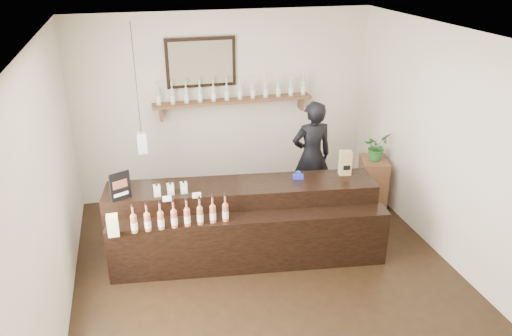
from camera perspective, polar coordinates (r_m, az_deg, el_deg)
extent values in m
plane|color=black|center=(6.09, 1.53, -12.40)|extent=(5.00, 5.00, 0.00)
plane|color=beige|center=(7.66, -3.52, 7.16)|extent=(4.50, 0.00, 4.50)
plane|color=beige|center=(3.42, 13.93, -17.26)|extent=(4.50, 0.00, 4.50)
plane|color=beige|center=(5.27, -22.55, -2.81)|extent=(0.00, 5.00, 5.00)
plane|color=beige|center=(6.34, 21.64, 1.81)|extent=(0.00, 5.00, 5.00)
plane|color=white|center=(4.97, 1.90, 14.56)|extent=(5.00, 5.00, 0.00)
cube|color=brown|center=(7.53, -2.59, 7.68)|extent=(2.40, 0.25, 0.04)
cube|color=brown|center=(7.46, -10.81, 6.14)|extent=(0.04, 0.20, 0.20)
cube|color=brown|center=(7.88, 5.15, 7.43)|extent=(0.04, 0.20, 0.20)
cube|color=black|center=(7.41, -6.32, 11.91)|extent=(1.02, 0.04, 0.72)
cube|color=#4B4030|center=(7.38, -6.29, 11.87)|extent=(0.92, 0.01, 0.62)
cube|color=white|center=(6.73, -12.89, 2.82)|extent=(0.12, 0.12, 0.28)
cylinder|color=black|center=(6.49, -13.57, 9.80)|extent=(0.01, 0.01, 1.41)
cylinder|color=#ADC3A3|center=(7.36, -11.09, 7.85)|extent=(0.07, 0.07, 0.20)
cone|color=#ADC3A3|center=(7.33, -11.17, 8.80)|extent=(0.07, 0.07, 0.05)
cylinder|color=#ADC3A3|center=(7.31, -11.21, 9.26)|extent=(0.02, 0.02, 0.07)
cylinder|color=gold|center=(7.30, -11.24, 9.61)|extent=(0.03, 0.03, 0.02)
cylinder|color=white|center=(7.37, -11.08, 7.70)|extent=(0.07, 0.07, 0.09)
cylinder|color=#ADC3A3|center=(7.37, -9.53, 8.00)|extent=(0.07, 0.07, 0.20)
cone|color=#ADC3A3|center=(7.34, -9.60, 8.95)|extent=(0.07, 0.07, 0.05)
cylinder|color=#ADC3A3|center=(7.32, -9.63, 9.40)|extent=(0.02, 0.02, 0.07)
cylinder|color=gold|center=(7.31, -9.66, 9.76)|extent=(0.03, 0.03, 0.02)
cylinder|color=white|center=(7.38, -9.52, 7.84)|extent=(0.07, 0.07, 0.09)
cylinder|color=#ADC3A3|center=(7.39, -7.98, 8.14)|extent=(0.07, 0.07, 0.20)
cone|color=#ADC3A3|center=(7.36, -8.03, 9.09)|extent=(0.07, 0.07, 0.05)
cylinder|color=#ADC3A3|center=(7.34, -8.06, 9.54)|extent=(0.02, 0.02, 0.07)
cylinder|color=gold|center=(7.33, -8.08, 9.89)|extent=(0.03, 0.03, 0.02)
cylinder|color=white|center=(7.40, -7.97, 7.98)|extent=(0.07, 0.07, 0.09)
cylinder|color=#ADC3A3|center=(7.42, -6.43, 8.27)|extent=(0.07, 0.07, 0.20)
cone|color=#ADC3A3|center=(7.38, -6.47, 9.22)|extent=(0.07, 0.07, 0.05)
cylinder|color=#ADC3A3|center=(7.37, -6.50, 9.67)|extent=(0.02, 0.02, 0.07)
cylinder|color=gold|center=(7.36, -6.51, 10.02)|extent=(0.03, 0.03, 0.02)
cylinder|color=white|center=(7.42, -6.42, 8.12)|extent=(0.07, 0.07, 0.09)
cylinder|color=#ADC3A3|center=(7.44, -4.89, 8.39)|extent=(0.07, 0.07, 0.20)
cone|color=#ADC3A3|center=(7.41, -4.93, 9.34)|extent=(0.07, 0.07, 0.05)
cylinder|color=#ADC3A3|center=(7.40, -4.94, 9.79)|extent=(0.02, 0.02, 0.07)
cylinder|color=gold|center=(7.39, -4.96, 10.14)|extent=(0.03, 0.03, 0.02)
cylinder|color=white|center=(7.45, -4.89, 8.24)|extent=(0.07, 0.07, 0.09)
cylinder|color=#ADC3A3|center=(7.48, -3.37, 8.51)|extent=(0.07, 0.07, 0.20)
cone|color=#ADC3A3|center=(7.45, -3.39, 9.46)|extent=(0.07, 0.07, 0.05)
cylinder|color=#ADC3A3|center=(7.43, -3.40, 9.90)|extent=(0.02, 0.02, 0.07)
cylinder|color=gold|center=(7.42, -3.41, 10.26)|extent=(0.03, 0.03, 0.02)
cylinder|color=white|center=(7.48, -3.36, 8.36)|extent=(0.07, 0.07, 0.09)
cylinder|color=#ADC3A3|center=(7.52, -1.86, 8.63)|extent=(0.07, 0.07, 0.20)
cone|color=#ADC3A3|center=(7.49, -1.87, 9.56)|extent=(0.07, 0.07, 0.05)
cylinder|color=#ADC3A3|center=(7.47, -1.87, 10.01)|extent=(0.02, 0.02, 0.07)
cylinder|color=gold|center=(7.46, -1.88, 10.36)|extent=(0.03, 0.03, 0.02)
cylinder|color=white|center=(7.52, -1.85, 8.48)|extent=(0.07, 0.07, 0.09)
cylinder|color=#ADC3A3|center=(7.56, -0.36, 8.73)|extent=(0.07, 0.07, 0.20)
cone|color=#ADC3A3|center=(7.53, -0.36, 9.66)|extent=(0.07, 0.07, 0.05)
cylinder|color=#ADC3A3|center=(7.52, -0.36, 10.11)|extent=(0.02, 0.02, 0.07)
cylinder|color=gold|center=(7.50, -0.37, 10.45)|extent=(0.03, 0.03, 0.02)
cylinder|color=white|center=(7.57, -0.36, 8.58)|extent=(0.07, 0.07, 0.09)
cylinder|color=#ADC3A3|center=(7.61, 1.12, 8.83)|extent=(0.07, 0.07, 0.20)
cone|color=#ADC3A3|center=(7.58, 1.12, 9.76)|extent=(0.07, 0.07, 0.05)
cylinder|color=#ADC3A3|center=(7.57, 1.13, 10.20)|extent=(0.02, 0.02, 0.07)
cylinder|color=gold|center=(7.55, 1.13, 10.54)|extent=(0.03, 0.03, 0.02)
cylinder|color=white|center=(7.62, 1.12, 8.68)|extent=(0.07, 0.07, 0.09)
cylinder|color=#ADC3A3|center=(7.67, 2.57, 8.92)|extent=(0.07, 0.07, 0.20)
cone|color=#ADC3A3|center=(7.63, 2.59, 9.84)|extent=(0.07, 0.07, 0.05)
cylinder|color=#ADC3A3|center=(7.62, 2.60, 10.28)|extent=(0.02, 0.02, 0.07)
cylinder|color=gold|center=(7.61, 2.61, 10.62)|extent=(0.03, 0.03, 0.02)
cylinder|color=white|center=(7.67, 2.57, 8.77)|extent=(0.07, 0.07, 0.09)
cylinder|color=#ADC3A3|center=(7.73, 4.01, 9.00)|extent=(0.07, 0.07, 0.20)
cone|color=#ADC3A3|center=(7.69, 4.04, 9.92)|extent=(0.07, 0.07, 0.05)
cylinder|color=#ADC3A3|center=(7.68, 4.05, 10.35)|extent=(0.02, 0.02, 0.07)
cylinder|color=gold|center=(7.67, 4.06, 10.69)|extent=(0.03, 0.03, 0.02)
cylinder|color=white|center=(7.73, 4.01, 8.86)|extent=(0.07, 0.07, 0.09)
cylinder|color=#ADC3A3|center=(7.79, 5.43, 9.08)|extent=(0.07, 0.07, 0.20)
cone|color=#ADC3A3|center=(7.76, 5.46, 9.99)|extent=(0.07, 0.07, 0.05)
cylinder|color=#ADC3A3|center=(7.74, 5.48, 10.42)|extent=(0.02, 0.02, 0.07)
cylinder|color=gold|center=(7.73, 5.49, 10.76)|extent=(0.03, 0.03, 0.02)
cylinder|color=white|center=(7.80, 5.42, 8.94)|extent=(0.07, 0.07, 0.09)
cube|color=black|center=(6.37, -1.61, -5.62)|extent=(3.38, 1.01, 0.93)
cube|color=black|center=(6.06, -0.65, -8.55)|extent=(3.34, 0.72, 0.71)
cube|color=white|center=(5.84, -10.14, -3.48)|extent=(0.10, 0.04, 0.05)
cube|color=white|center=(5.86, -6.80, -3.12)|extent=(0.10, 0.04, 0.05)
cube|color=#D1D381|center=(5.73, -15.98, -6.83)|extent=(0.12, 0.12, 0.12)
cube|color=#D1D381|center=(5.67, -16.11, -5.78)|extent=(0.12, 0.12, 0.12)
cube|color=#ADC3A3|center=(5.96, -11.25, -2.54)|extent=(0.08, 0.08, 0.13)
cube|color=#F5BFD1|center=(5.93, -11.22, -2.73)|extent=(0.07, 0.00, 0.06)
cylinder|color=black|center=(5.93, -11.31, -1.86)|extent=(0.02, 0.02, 0.03)
cube|color=#ADC3A3|center=(5.97, -9.75, -2.39)|extent=(0.08, 0.08, 0.13)
cube|color=#F5BFD1|center=(5.93, -9.71, -2.57)|extent=(0.07, 0.00, 0.06)
cylinder|color=black|center=(5.94, -9.80, -1.71)|extent=(0.02, 0.02, 0.03)
cube|color=#ADC3A3|center=(5.98, -8.26, -2.23)|extent=(0.08, 0.08, 0.13)
cube|color=#F5BFD1|center=(5.94, -8.21, -2.41)|extent=(0.07, 0.00, 0.06)
cylinder|color=black|center=(5.95, -8.30, -1.55)|extent=(0.02, 0.02, 0.03)
cylinder|color=#AD5D3A|center=(5.70, -13.76, -6.24)|extent=(0.07, 0.07, 0.20)
cone|color=#AD5D3A|center=(5.64, -13.89, -5.13)|extent=(0.07, 0.07, 0.05)
cylinder|color=#AD5D3A|center=(5.61, -13.95, -4.59)|extent=(0.02, 0.02, 0.07)
cylinder|color=black|center=(5.59, -13.99, -4.17)|extent=(0.03, 0.03, 0.02)
cylinder|color=white|center=(5.71, -13.74, -6.42)|extent=(0.07, 0.07, 0.09)
cylinder|color=#AD5D3A|center=(5.70, -12.28, -6.09)|extent=(0.07, 0.07, 0.20)
cone|color=#AD5D3A|center=(5.64, -12.40, -4.97)|extent=(0.07, 0.07, 0.05)
cylinder|color=#AD5D3A|center=(5.61, -12.45, -4.44)|extent=(0.02, 0.02, 0.07)
cylinder|color=black|center=(5.59, -12.49, -4.01)|extent=(0.03, 0.03, 0.02)
cylinder|color=white|center=(5.71, -12.27, -6.27)|extent=(0.07, 0.07, 0.09)
cylinder|color=#AD5D3A|center=(5.71, -10.81, -5.94)|extent=(0.07, 0.07, 0.20)
cone|color=#AD5D3A|center=(5.64, -10.91, -4.82)|extent=(0.07, 0.07, 0.05)
cylinder|color=#AD5D3A|center=(5.62, -10.95, -4.28)|extent=(0.02, 0.02, 0.07)
cylinder|color=black|center=(5.59, -10.99, -3.86)|extent=(0.03, 0.03, 0.02)
cylinder|color=white|center=(5.72, -10.79, -6.12)|extent=(0.07, 0.07, 0.09)
cylinder|color=#AD5D3A|center=(5.71, -9.33, -5.78)|extent=(0.07, 0.07, 0.20)
cone|color=#AD5D3A|center=(5.65, -9.42, -4.66)|extent=(0.07, 0.07, 0.05)
cylinder|color=#AD5D3A|center=(5.62, -9.46, -4.12)|extent=(0.02, 0.02, 0.07)
cylinder|color=black|center=(5.60, -9.49, -3.70)|extent=(0.03, 0.03, 0.02)
cylinder|color=white|center=(5.72, -9.32, -5.96)|extent=(0.07, 0.07, 0.09)
cylinder|color=#AD5D3A|center=(5.72, -7.87, -5.62)|extent=(0.07, 0.07, 0.20)
cone|color=#AD5D3A|center=(5.66, -7.94, -4.50)|extent=(0.07, 0.07, 0.05)
cylinder|color=#AD5D3A|center=(5.63, -7.97, -3.96)|extent=(0.02, 0.02, 0.07)
cylinder|color=black|center=(5.61, -8.00, -3.54)|extent=(0.03, 0.03, 0.02)
cylinder|color=white|center=(5.73, -7.85, -5.80)|extent=(0.07, 0.07, 0.09)
cylinder|color=#AD5D3A|center=(5.74, -6.41, -5.45)|extent=(0.07, 0.07, 0.20)
cone|color=#AD5D3A|center=(5.68, -6.46, -4.34)|extent=(0.07, 0.07, 0.05)
cylinder|color=#AD5D3A|center=(5.65, -6.49, -3.80)|extent=(0.02, 0.02, 0.07)
cylinder|color=black|center=(5.63, -6.51, -3.38)|extent=(0.03, 0.03, 0.02)
cylinder|color=white|center=(5.75, -6.40, -5.63)|extent=(0.07, 0.07, 0.09)
cylinder|color=#AD5D3A|center=(5.75, -4.95, -5.29)|extent=(0.07, 0.07, 0.20)
cone|color=#AD5D3A|center=(5.69, -5.00, -4.17)|extent=(0.07, 0.07, 0.05)
cylinder|color=#AD5D3A|center=(5.67, -5.02, -3.64)|extent=(0.02, 0.02, 0.07)
cylinder|color=black|center=(5.64, -5.04, -3.21)|extent=(0.03, 0.03, 0.02)
cylinder|color=white|center=(5.76, -4.95, -5.46)|extent=(0.07, 0.07, 0.09)
cylinder|color=#AD5D3A|center=(5.78, -3.51, -5.12)|extent=(0.07, 0.07, 0.20)
cone|color=#AD5D3A|center=(5.72, -3.54, -4.01)|extent=(0.07, 0.07, 0.05)
cylinder|color=#AD5D3A|center=(5.69, -3.56, -3.47)|extent=(0.02, 0.02, 0.07)
cylinder|color=black|center=(5.67, -3.57, -3.05)|extent=(0.03, 0.03, 0.02)
cylinder|color=white|center=(5.79, -3.51, -5.29)|extent=(0.07, 0.07, 0.09)
cube|color=black|center=(5.92, -15.25, -2.01)|extent=(0.23, 0.12, 0.34)
cube|color=brown|center=(5.89, -15.28, -1.81)|extent=(0.16, 0.08, 0.10)
cube|color=white|center=(5.95, -15.15, -2.91)|extent=(0.16, 0.08, 0.04)
cube|color=#9E7B4C|center=(6.46, 10.17, 0.59)|extent=(0.16, 0.13, 0.32)
cube|color=black|center=(6.43, 10.34, 0.02)|extent=(0.09, 0.02, 0.06)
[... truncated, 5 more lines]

